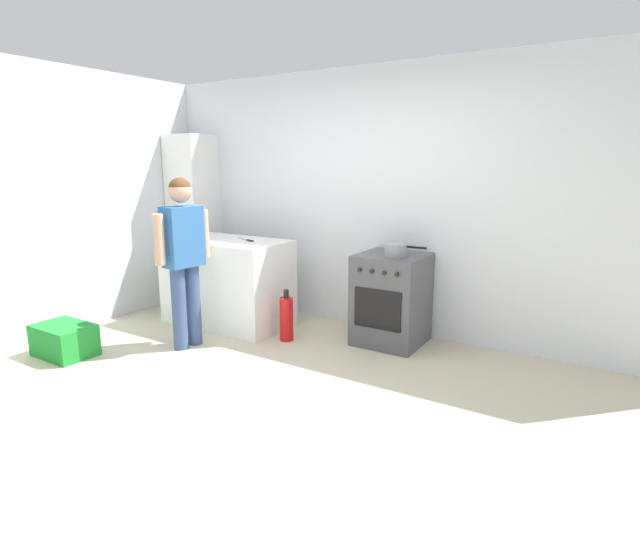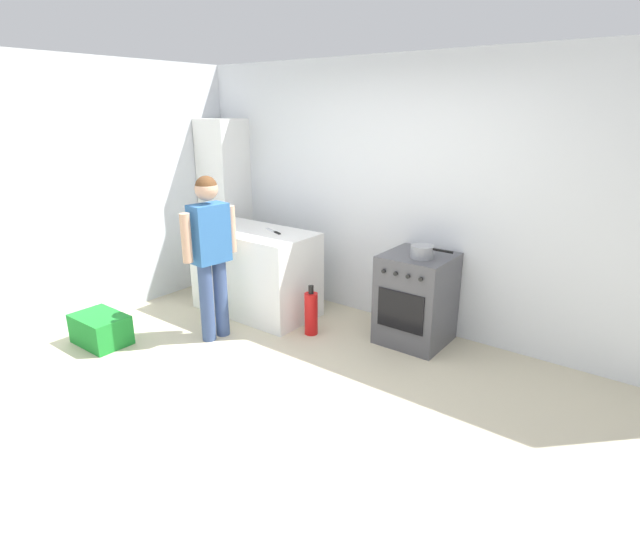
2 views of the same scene
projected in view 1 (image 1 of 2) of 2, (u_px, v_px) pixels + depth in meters
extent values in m
plane|color=beige|center=(257.00, 397.00, 3.63)|extent=(8.00, 8.00, 0.00)
cube|color=silver|center=(377.00, 201.00, 4.99)|extent=(6.00, 0.10, 2.60)
cube|color=silver|center=(78.00, 201.00, 5.04)|extent=(0.10, 3.10, 2.60)
cube|color=white|center=(227.00, 282.00, 5.23)|extent=(1.30, 0.70, 0.90)
cube|color=#4C4C51|center=(391.00, 299.00, 4.67)|extent=(0.60, 0.60, 0.85)
cube|color=black|center=(377.00, 309.00, 4.43)|extent=(0.45, 0.01, 0.36)
cylinder|color=black|center=(374.00, 255.00, 4.56)|extent=(0.19, 0.19, 0.01)
cylinder|color=black|center=(401.00, 258.00, 4.42)|extent=(0.19, 0.19, 0.01)
cylinder|color=black|center=(385.00, 252.00, 4.76)|extent=(0.19, 0.19, 0.01)
cylinder|color=black|center=(411.00, 254.00, 4.62)|extent=(0.19, 0.19, 0.01)
cylinder|color=black|center=(359.00, 270.00, 4.44)|extent=(0.04, 0.02, 0.04)
cylinder|color=black|center=(372.00, 271.00, 4.38)|extent=(0.04, 0.02, 0.04)
cylinder|color=black|center=(384.00, 273.00, 4.32)|extent=(0.04, 0.02, 0.04)
cylinder|color=black|center=(397.00, 275.00, 4.26)|extent=(0.04, 0.02, 0.04)
cylinder|color=gray|center=(396.00, 250.00, 4.48)|extent=(0.21, 0.21, 0.11)
cylinder|color=black|center=(417.00, 248.00, 4.37)|extent=(0.18, 0.02, 0.02)
cube|color=silver|center=(200.00, 235.00, 5.43)|extent=(0.14, 0.11, 0.01)
cube|color=black|center=(202.00, 237.00, 5.32)|extent=(0.11, 0.08, 0.01)
cube|color=silver|center=(243.00, 239.00, 5.17)|extent=(0.20, 0.11, 0.01)
cube|color=black|center=(250.00, 241.00, 5.04)|extent=(0.11, 0.07, 0.01)
cylinder|color=#384C7A|center=(179.00, 309.00, 4.52)|extent=(0.13, 0.13, 0.76)
cylinder|color=#384C7A|center=(194.00, 305.00, 4.64)|extent=(0.13, 0.13, 0.76)
cube|color=#2D609E|center=(182.00, 237.00, 4.45)|extent=(0.24, 0.36, 0.54)
cylinder|color=tan|center=(159.00, 240.00, 4.26)|extent=(0.09, 0.09, 0.44)
cylinder|color=tan|center=(204.00, 234.00, 4.63)|extent=(0.09, 0.09, 0.44)
sphere|color=tan|center=(180.00, 191.00, 4.37)|extent=(0.21, 0.21, 0.21)
sphere|color=brown|center=(180.00, 189.00, 4.36)|extent=(0.20, 0.20, 0.20)
cylinder|color=red|center=(286.00, 319.00, 4.77)|extent=(0.13, 0.13, 0.42)
cylinder|color=black|center=(286.00, 294.00, 4.72)|extent=(0.05, 0.05, 0.08)
cube|color=#1E842D|center=(64.00, 340.00, 4.41)|extent=(0.52, 0.36, 0.28)
cube|color=white|center=(194.00, 220.00, 6.01)|extent=(0.48, 0.44, 2.00)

